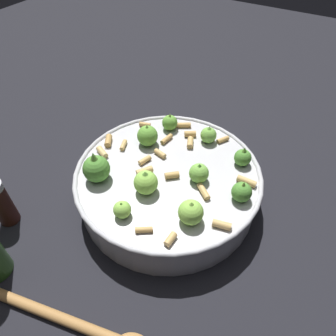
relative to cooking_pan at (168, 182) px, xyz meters
The scene contains 4 objects.
ground_plane 0.04m from the cooking_pan, 112.65° to the right, with size 2.40×2.40×0.00m, color black.
cooking_pan is the anchor object (origin of this frame).
pepper_shaker 0.30m from the cooking_pan, 41.26° to the left, with size 0.04×0.04×0.10m.
wooden_spoon 0.28m from the cooking_pan, 92.47° to the left, with size 0.26×0.08×0.02m.
Camera 1 is at (-0.20, 0.34, 0.47)m, focal length 32.69 mm.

